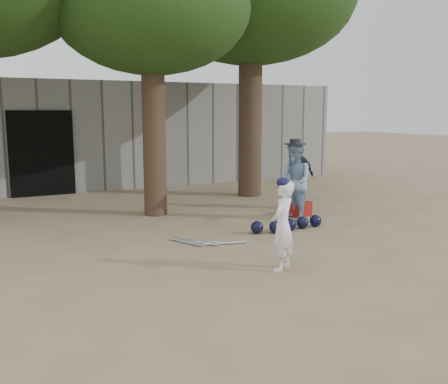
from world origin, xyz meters
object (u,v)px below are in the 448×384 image
spectator_dark (299,176)px  red_bag (300,209)px  boy_player (283,226)px  spectator_blue (294,182)px

spectator_dark → red_bag: size_ratio=3.48×
boy_player → red_bag: boy_player is taller
spectator_blue → spectator_dark: size_ratio=1.07×
boy_player → spectator_dark: 4.52m
red_bag → boy_player: bearing=-129.5°
spectator_dark → spectator_blue: bearing=42.8°
spectator_dark → boy_player: bearing=44.1°
boy_player → spectator_blue: (2.01, 2.59, 0.15)m
spectator_blue → red_bag: spectator_blue is taller
spectator_dark → red_bag: 1.01m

